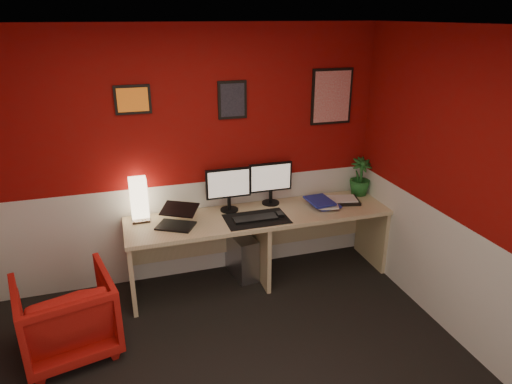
% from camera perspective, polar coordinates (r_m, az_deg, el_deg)
% --- Properties ---
extents(ceiling, '(4.00, 3.50, 0.01)m').
position_cam_1_polar(ceiling, '(2.56, -5.19, 19.83)').
color(ceiling, white).
rests_on(ceiling, ground).
extents(wall_back, '(4.00, 0.01, 2.50)m').
position_cam_1_polar(wall_back, '(4.48, -9.46, 3.99)').
color(wall_back, maroon).
rests_on(wall_back, ground).
extents(wall_right, '(0.01, 3.50, 2.50)m').
position_cam_1_polar(wall_right, '(3.80, 26.48, -1.24)').
color(wall_right, maroon).
rests_on(wall_right, ground).
extents(wainscot_back, '(4.00, 0.01, 1.00)m').
position_cam_1_polar(wainscot_back, '(4.75, -8.91, -4.70)').
color(wainscot_back, silver).
rests_on(wainscot_back, ground).
extents(wainscot_right, '(0.01, 3.50, 1.00)m').
position_cam_1_polar(wainscot_right, '(4.12, 24.70, -10.95)').
color(wainscot_right, silver).
rests_on(wainscot_right, ground).
extents(desk, '(2.60, 0.65, 0.73)m').
position_cam_1_polar(desk, '(4.65, 0.52, -6.88)').
color(desk, tan).
rests_on(desk, ground).
extents(shoji_lamp, '(0.16, 0.16, 0.40)m').
position_cam_1_polar(shoji_lamp, '(4.42, -14.36, -1.07)').
color(shoji_lamp, '#FFE5B2').
rests_on(shoji_lamp, desk).
extents(laptop, '(0.40, 0.36, 0.22)m').
position_cam_1_polar(laptop, '(4.25, -10.06, -2.94)').
color(laptop, black).
rests_on(laptop, desk).
extents(monitor_left, '(0.45, 0.06, 0.58)m').
position_cam_1_polar(monitor_left, '(4.47, -3.42, 1.11)').
color(monitor_left, black).
rests_on(monitor_left, desk).
extents(monitor_right, '(0.45, 0.06, 0.58)m').
position_cam_1_polar(monitor_right, '(4.63, 1.87, 1.88)').
color(monitor_right, black).
rests_on(monitor_right, desk).
extents(desk_mat, '(0.60, 0.38, 0.01)m').
position_cam_1_polar(desk_mat, '(4.38, 0.06, -3.36)').
color(desk_mat, black).
rests_on(desk_mat, desk).
extents(keyboard, '(0.42, 0.14, 0.02)m').
position_cam_1_polar(keyboard, '(4.36, -0.08, -3.28)').
color(keyboard, black).
rests_on(keyboard, desk_mat).
extents(mouse, '(0.07, 0.11, 0.03)m').
position_cam_1_polar(mouse, '(4.44, 2.99, -2.78)').
color(mouse, black).
rests_on(mouse, desk_mat).
extents(book_bottom, '(0.25, 0.33, 0.03)m').
position_cam_1_polar(book_bottom, '(4.70, 7.25, -1.62)').
color(book_bottom, navy).
rests_on(book_bottom, desk).
extents(book_middle, '(0.28, 0.33, 0.02)m').
position_cam_1_polar(book_middle, '(4.67, 7.55, -1.45)').
color(book_middle, silver).
rests_on(book_middle, book_bottom).
extents(book_top, '(0.25, 0.32, 0.03)m').
position_cam_1_polar(book_top, '(4.62, 6.66, -1.34)').
color(book_top, navy).
rests_on(book_top, book_middle).
extents(zen_tray, '(0.40, 0.32, 0.03)m').
position_cam_1_polar(zen_tray, '(4.85, 10.61, -1.06)').
color(zen_tray, black).
rests_on(zen_tray, desk).
extents(potted_plant, '(0.25, 0.25, 0.41)m').
position_cam_1_polar(potted_plant, '(5.03, 12.87, 1.87)').
color(potted_plant, '#19591E').
rests_on(potted_plant, desk).
extents(pc_tower, '(0.26, 0.47, 0.45)m').
position_cam_1_polar(pc_tower, '(4.80, -1.80, -7.85)').
color(pc_tower, '#99999E').
rests_on(pc_tower, ground).
extents(armchair, '(0.85, 0.86, 0.66)m').
position_cam_1_polar(armchair, '(4.05, -22.52, -13.98)').
color(armchair, '#B11B15').
rests_on(armchair, ground).
extents(art_left, '(0.32, 0.02, 0.26)m').
position_cam_1_polar(art_left, '(4.29, -15.12, 11.06)').
color(art_left, orange).
rests_on(art_left, wall_back).
extents(art_center, '(0.28, 0.02, 0.36)m').
position_cam_1_polar(art_center, '(4.43, -2.97, 11.39)').
color(art_center, black).
rests_on(art_center, wall_back).
extents(art_right, '(0.44, 0.02, 0.56)m').
position_cam_1_polar(art_right, '(4.79, 9.41, 11.65)').
color(art_right, red).
rests_on(art_right, wall_back).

